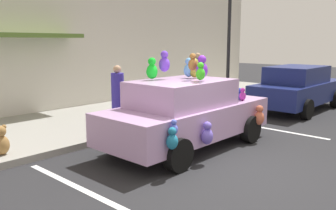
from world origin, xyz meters
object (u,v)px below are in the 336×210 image
at_px(street_lamp_post, 229,33).
at_px(pedestrian_walking_past, 118,98).
at_px(plush_covered_car, 187,113).
at_px(teddy_bear_on_sidewalk, 1,141).
at_px(parked_sedan_behind, 298,88).
at_px(pedestrian_near_shopfront, 197,76).

relative_size(street_lamp_post, pedestrian_walking_past, 2.55).
distance_m(plush_covered_car, street_lamp_post, 5.64).
relative_size(teddy_bear_on_sidewalk, pedestrian_walking_past, 0.37).
bearing_deg(parked_sedan_behind, teddy_bear_on_sidewalk, 167.19).
relative_size(pedestrian_near_shopfront, pedestrian_walking_past, 1.09).
relative_size(street_lamp_post, pedestrian_near_shopfront, 2.33).
xyz_separation_m(teddy_bear_on_sidewalk, pedestrian_walking_past, (3.12, 0.17, 0.47)).
distance_m(street_lamp_post, pedestrian_near_shopfront, 2.71).
relative_size(plush_covered_car, pedestrian_near_shopfront, 2.38).
xyz_separation_m(plush_covered_car, pedestrian_near_shopfront, (5.66, 4.08, 0.16)).
bearing_deg(pedestrian_walking_past, parked_sedan_behind, -20.36).
height_order(plush_covered_car, street_lamp_post, street_lamp_post).
bearing_deg(parked_sedan_behind, street_lamp_post, 118.32).
distance_m(parked_sedan_behind, street_lamp_post, 3.07).
distance_m(plush_covered_car, pedestrian_walking_past, 2.26).
distance_m(teddy_bear_on_sidewalk, pedestrian_near_shopfront, 9.13).
bearing_deg(plush_covered_car, parked_sedan_behind, -0.31).
xyz_separation_m(pedestrian_near_shopfront, pedestrian_walking_past, (-5.77, -1.83, -0.07)).
bearing_deg(teddy_bear_on_sidewalk, street_lamp_post, 0.22).
height_order(teddy_bear_on_sidewalk, pedestrian_walking_past, pedestrian_walking_past).
bearing_deg(plush_covered_car, pedestrian_near_shopfront, 35.79).
relative_size(plush_covered_car, parked_sedan_behind, 0.97).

